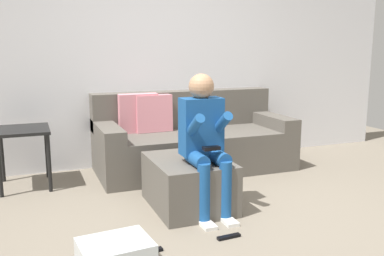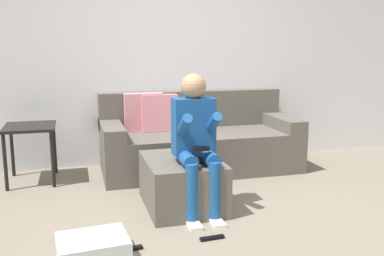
% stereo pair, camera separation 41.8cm
% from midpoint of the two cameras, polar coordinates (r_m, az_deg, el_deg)
% --- Properties ---
extents(ground_plane, '(8.30, 8.30, 0.00)m').
position_cam_midpoint_polar(ground_plane, '(3.47, 2.84, -12.83)').
color(ground_plane, slate).
extents(wall_back, '(6.38, 0.10, 2.58)m').
position_cam_midpoint_polar(wall_back, '(5.20, -6.70, 9.56)').
color(wall_back, silver).
rests_on(wall_back, ground_plane).
extents(couch_sectional, '(2.20, 0.96, 0.88)m').
position_cam_midpoint_polar(couch_sectional, '(4.94, -2.54, -1.69)').
color(couch_sectional, '#59544C').
rests_on(couch_sectional, ground_plane).
extents(ottoman, '(0.63, 0.83, 0.43)m').
position_cam_midpoint_polar(ottoman, '(3.78, -3.66, -7.35)').
color(ottoman, '#59544C').
rests_on(ottoman, ground_plane).
extents(person_seated, '(0.34, 0.56, 1.18)m').
position_cam_midpoint_polar(person_seated, '(3.53, -1.69, -1.07)').
color(person_seated, '#194C8C').
rests_on(person_seated, ground_plane).
extents(storage_bin, '(0.49, 0.40, 0.16)m').
position_cam_midpoint_polar(storage_bin, '(2.96, -14.36, -15.90)').
color(storage_bin, silver).
rests_on(storage_bin, ground_plane).
extents(side_table, '(0.50, 0.57, 0.60)m').
position_cam_midpoint_polar(side_table, '(4.64, -24.02, -1.18)').
color(side_table, black).
rests_on(side_table, ground_plane).
extents(remote_near_ottoman, '(0.19, 0.05, 0.02)m').
position_cam_midpoint_polar(remote_near_ottoman, '(3.25, 1.15, -14.37)').
color(remote_near_ottoman, black).
rests_on(remote_near_ottoman, ground_plane).
extents(remote_by_storage_bin, '(0.16, 0.07, 0.02)m').
position_cam_midpoint_polar(remote_by_storage_bin, '(3.08, -9.45, -15.98)').
color(remote_by_storage_bin, black).
rests_on(remote_by_storage_bin, ground_plane).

